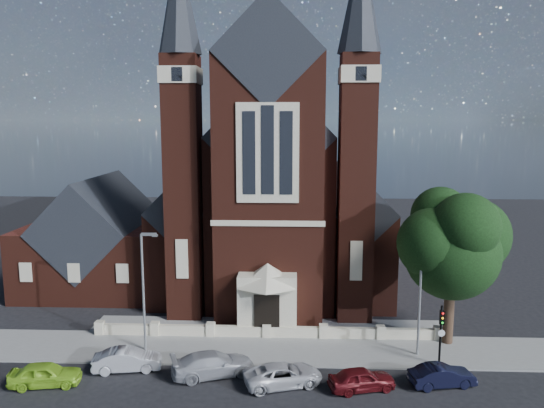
{
  "coord_description": "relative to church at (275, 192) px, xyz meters",
  "views": [
    {
      "loc": [
        1.8,
        -29.07,
        15.28
      ],
      "look_at": [
        0.14,
        12.0,
        8.76
      ],
      "focal_mm": 35.0,
      "sensor_mm": 36.0,
      "label": 1
    }
  ],
  "objects": [
    {
      "name": "ground",
      "position": [
        0.0,
        -7.94,
        -8.19
      ],
      "size": [
        120.0,
        120.0,
        0.0
      ],
      "primitive_type": "plane",
      "color": "black",
      "rests_on": "ground"
    },
    {
      "name": "pavement_strip",
      "position": [
        0.0,
        -18.44,
        -8.19
      ],
      "size": [
        60.0,
        5.0,
        0.12
      ],
      "primitive_type": "cube",
      "color": "slate",
      "rests_on": "ground"
    },
    {
      "name": "forecourt_paving",
      "position": [
        0.0,
        -14.44,
        -8.19
      ],
      "size": [
        26.0,
        3.0,
        0.14
      ],
      "primitive_type": "cube",
      "color": "slate",
      "rests_on": "ground"
    },
    {
      "name": "forecourt_wall",
      "position": [
        0.0,
        -16.44,
        -8.19
      ],
      "size": [
        24.0,
        0.4,
        0.9
      ],
      "primitive_type": "cube",
      "color": "#B3AC8E",
      "rests_on": "ground"
    },
    {
      "name": "church",
      "position": [
        0.0,
        0.0,
        0.0
      ],
      "size": [
        20.01,
        34.9,
        29.2
      ],
      "color": "#431B12",
      "rests_on": "ground"
    },
    {
      "name": "parish_hall",
      "position": [
        -16.0,
        -4.94,
        -4.17
      ],
      "size": [
        12.0,
        12.2,
        10.24
      ],
      "color": "#431B12",
      "rests_on": "ground"
    },
    {
      "name": "street_tree",
      "position": [
        12.6,
        -17.23,
        -1.23
      ],
      "size": [
        6.4,
        6.6,
        10.7
      ],
      "color": "black",
      "rests_on": "ground"
    },
    {
      "name": "street_lamp_left",
      "position": [
        -7.91,
        -18.94,
        -3.59
      ],
      "size": [
        1.16,
        0.22,
        8.09
      ],
      "color": "gray",
      "rests_on": "ground"
    },
    {
      "name": "street_lamp_right",
      "position": [
        10.09,
        -18.94,
        -3.59
      ],
      "size": [
        1.16,
        0.22,
        8.09
      ],
      "color": "gray",
      "rests_on": "ground"
    },
    {
      "name": "traffic_signal",
      "position": [
        11.0,
        -20.52,
        -5.6
      ],
      "size": [
        0.28,
        0.42,
        4.0
      ],
      "color": "black",
      "rests_on": "ground"
    },
    {
      "name": "car_lime_van",
      "position": [
        -12.52,
        -23.76,
        -7.5
      ],
      "size": [
        4.26,
        2.27,
        1.38
      ],
      "primitive_type": "imported",
      "rotation": [
        0.0,
        0.0,
        1.74
      ],
      "color": "#89C327",
      "rests_on": "ground"
    },
    {
      "name": "car_silver_a",
      "position": [
        -8.34,
        -21.7,
        -7.5
      ],
      "size": [
        4.34,
        2.18,
        1.36
      ],
      "primitive_type": "imported",
      "rotation": [
        0.0,
        0.0,
        1.75
      ],
      "color": "#9A9CA1",
      "rests_on": "ground"
    },
    {
      "name": "car_silver_b",
      "position": [
        -2.98,
        -22.14,
        -7.46
      ],
      "size": [
        5.38,
        3.61,
        1.45
      ],
      "primitive_type": "imported",
      "rotation": [
        0.0,
        0.0,
        1.92
      ],
      "color": "#989A9F",
      "rests_on": "ground"
    },
    {
      "name": "car_white_suv",
      "position": [
        1.28,
        -23.14,
        -7.55
      ],
      "size": [
        5.01,
        3.35,
        1.28
      ],
      "primitive_type": "imported",
      "rotation": [
        0.0,
        0.0,
        1.86
      ],
      "color": "silver",
      "rests_on": "ground"
    },
    {
      "name": "car_dark_red",
      "position": [
        5.78,
        -23.51,
        -7.53
      ],
      "size": [
        4.1,
        2.46,
        1.31
      ],
      "primitive_type": "imported",
      "rotation": [
        0.0,
        0.0,
        1.82
      ],
      "color": "#4E0D11",
      "rests_on": "ground"
    },
    {
      "name": "car_navy",
      "position": [
        10.5,
        -22.88,
        -7.56
      ],
      "size": [
        4.01,
        2.05,
        1.26
      ],
      "primitive_type": "imported",
      "rotation": [
        0.0,
        0.0,
        1.77
      ],
      "color": "black",
      "rests_on": "ground"
    }
  ]
}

